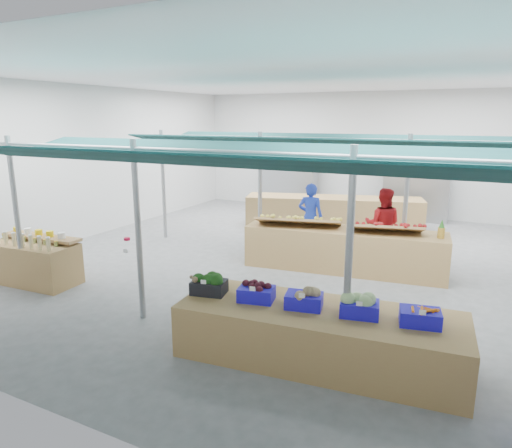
{
  "coord_description": "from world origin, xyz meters",
  "views": [
    {
      "loc": [
        3.96,
        -9.58,
        3.32
      ],
      "look_at": [
        -0.05,
        -1.6,
        1.23
      ],
      "focal_mm": 32.0,
      "sensor_mm": 36.0,
      "label": 1
    }
  ],
  "objects_px": {
    "veg_counter": "(318,335)",
    "fruit_counter": "(344,249)",
    "bottle_shelf": "(35,261)",
    "vendor_left": "(310,217)",
    "vendor_right": "(383,225)"
  },
  "relations": [
    {
      "from": "fruit_counter",
      "to": "vendor_right",
      "type": "distance_m",
      "value": 1.32
    },
    {
      "from": "bottle_shelf",
      "to": "veg_counter",
      "type": "height_order",
      "value": "bottle_shelf"
    },
    {
      "from": "bottle_shelf",
      "to": "veg_counter",
      "type": "xyz_separation_m",
      "value": [
        6.24,
        -0.36,
        -0.07
      ]
    },
    {
      "from": "bottle_shelf",
      "to": "fruit_counter",
      "type": "xyz_separation_m",
      "value": [
        5.44,
        3.63,
        0.01
      ]
    },
    {
      "from": "bottle_shelf",
      "to": "vendor_right",
      "type": "height_order",
      "value": "vendor_right"
    },
    {
      "from": "vendor_right",
      "to": "veg_counter",
      "type": "bearing_deg",
      "value": 85.08
    },
    {
      "from": "veg_counter",
      "to": "bottle_shelf",
      "type": "bearing_deg",
      "value": 170.79
    },
    {
      "from": "vendor_left",
      "to": "bottle_shelf",
      "type": "bearing_deg",
      "value": 41.04
    },
    {
      "from": "fruit_counter",
      "to": "vendor_right",
      "type": "relative_size",
      "value": 2.5
    },
    {
      "from": "vendor_right",
      "to": "fruit_counter",
      "type": "bearing_deg",
      "value": 54.3
    },
    {
      "from": "bottle_shelf",
      "to": "fruit_counter",
      "type": "bearing_deg",
      "value": 30.2
    },
    {
      "from": "bottle_shelf",
      "to": "fruit_counter",
      "type": "relative_size",
      "value": 0.44
    },
    {
      "from": "bottle_shelf",
      "to": "vendor_left",
      "type": "bearing_deg",
      "value": 44.6
    },
    {
      "from": "bottle_shelf",
      "to": "vendor_left",
      "type": "xyz_separation_m",
      "value": [
        4.24,
        4.73,
        0.41
      ]
    },
    {
      "from": "veg_counter",
      "to": "fruit_counter",
      "type": "xyz_separation_m",
      "value": [
        -0.79,
        3.99,
        0.09
      ]
    }
  ]
}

